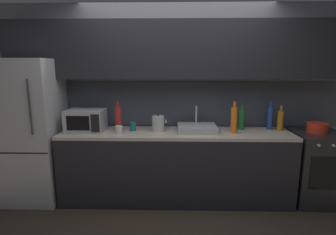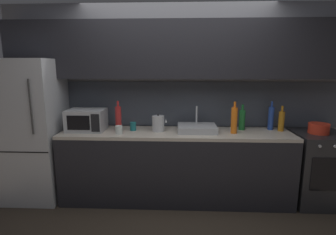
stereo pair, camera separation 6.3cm
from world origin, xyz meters
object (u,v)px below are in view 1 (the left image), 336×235
(wine_bottle_blue, at_px, (270,117))
(mug_clear, at_px, (119,130))
(microwave, at_px, (86,120))
(wine_bottle_amber, at_px, (280,120))
(oven_range, at_px, (316,167))
(kettle, at_px, (158,123))
(refrigerator, at_px, (33,131))
(wine_bottle_green, at_px, (241,119))
(wine_bottle_orange, at_px, (234,120))
(mug_teal, at_px, (133,126))
(cooking_pot, at_px, (317,128))
(wine_bottle_red, at_px, (118,119))

(wine_bottle_blue, bearing_deg, mug_clear, -170.87)
(microwave, distance_m, wine_bottle_amber, 2.46)
(oven_range, height_order, kettle, kettle)
(microwave, xyz_separation_m, kettle, (0.91, 0.00, -0.04))
(refrigerator, distance_m, wine_bottle_green, 2.66)
(refrigerator, relative_size, wine_bottle_green, 5.45)
(wine_bottle_green, bearing_deg, wine_bottle_amber, -4.22)
(oven_range, bearing_deg, kettle, 179.36)
(wine_bottle_green, bearing_deg, wine_bottle_orange, -127.18)
(kettle, xyz_separation_m, mug_clear, (-0.46, -0.16, -0.05))
(wine_bottle_amber, bearing_deg, refrigerator, -178.09)
(wine_bottle_green, bearing_deg, mug_teal, -176.13)
(oven_range, distance_m, wine_bottle_orange, 1.23)
(refrigerator, xyz_separation_m, mug_clear, (1.12, -0.14, 0.05))
(refrigerator, bearing_deg, wine_bottle_amber, 1.91)
(kettle, distance_m, mug_teal, 0.33)
(wine_bottle_orange, relative_size, cooking_pot, 1.60)
(wine_bottle_blue, xyz_separation_m, mug_clear, (-1.90, -0.31, -0.10))
(oven_range, distance_m, microwave, 2.96)
(oven_range, relative_size, wine_bottle_orange, 2.32)
(microwave, bearing_deg, oven_range, -0.39)
(mug_teal, bearing_deg, oven_range, -1.18)
(wine_bottle_blue, height_order, wine_bottle_red, wine_bottle_red)
(wine_bottle_orange, distance_m, mug_clear, 1.40)
(refrigerator, relative_size, wine_bottle_orange, 4.63)
(oven_range, distance_m, wine_bottle_blue, 0.84)
(wine_bottle_orange, xyz_separation_m, mug_clear, (-1.39, -0.09, -0.11))
(mug_clear, bearing_deg, wine_bottle_amber, 6.80)
(oven_range, xyz_separation_m, wine_bottle_blue, (-0.56, 0.17, 0.60))
(oven_range, relative_size, wine_bottle_green, 2.74)
(oven_range, relative_size, wine_bottle_red, 2.35)
(mug_clear, xyz_separation_m, mug_teal, (0.14, 0.18, 0.00))
(microwave, height_order, mug_teal, microwave)
(refrigerator, distance_m, oven_range, 3.61)
(refrigerator, height_order, wine_bottle_green, refrigerator)
(mug_clear, bearing_deg, wine_bottle_green, 10.21)
(mug_clear, relative_size, cooking_pot, 0.41)
(microwave, relative_size, wine_bottle_orange, 1.19)
(kettle, distance_m, mug_clear, 0.49)
(microwave, relative_size, wine_bottle_red, 1.20)
(wine_bottle_blue, distance_m, mug_teal, 1.77)
(refrigerator, height_order, kettle, refrigerator)
(oven_range, height_order, wine_bottle_green, wine_bottle_green)
(kettle, distance_m, wine_bottle_green, 1.07)
(oven_range, bearing_deg, cooking_pot, 177.63)
(wine_bottle_red, height_order, cooking_pot, wine_bottle_red)
(wine_bottle_green, height_order, wine_bottle_orange, wine_bottle_orange)
(kettle, distance_m, wine_bottle_blue, 1.44)
(refrigerator, height_order, mug_teal, refrigerator)
(oven_range, bearing_deg, microwave, 179.61)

